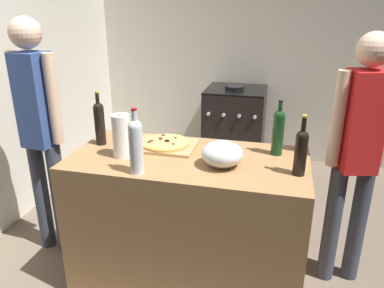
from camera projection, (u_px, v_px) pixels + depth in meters
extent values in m
cube|color=#6B5B4C|center=(224.00, 215.00, 3.46)|extent=(4.15, 3.54, 0.02)
cube|color=silver|center=(248.00, 50.00, 4.36)|extent=(4.15, 0.10, 2.60)
cube|color=silver|center=(30.00, 64.00, 3.40)|extent=(0.10, 3.54, 2.60)
cube|color=#9E7247|center=(188.00, 221.00, 2.50)|extent=(1.48, 0.73, 0.93)
cube|color=tan|center=(166.00, 146.00, 2.49)|extent=(0.40, 0.32, 0.02)
cylinder|color=tan|center=(165.00, 143.00, 2.48)|extent=(0.32, 0.32, 0.02)
cylinder|color=#EAC660|center=(165.00, 141.00, 2.48)|extent=(0.28, 0.28, 0.00)
cylinder|color=brown|center=(167.00, 141.00, 2.47)|extent=(0.04, 0.04, 0.01)
cylinder|color=brown|center=(173.00, 144.00, 2.42)|extent=(0.02, 0.02, 0.01)
cylinder|color=brown|center=(163.00, 135.00, 2.58)|extent=(0.03, 0.03, 0.01)
cylinder|color=brown|center=(151.00, 141.00, 2.48)|extent=(0.03, 0.03, 0.01)
cylinder|color=brown|center=(176.00, 138.00, 2.53)|extent=(0.02, 0.02, 0.01)
cylinder|color=brown|center=(167.00, 141.00, 2.48)|extent=(0.03, 0.03, 0.01)
cylinder|color=brown|center=(161.00, 138.00, 2.52)|extent=(0.03, 0.03, 0.01)
cylinder|color=brown|center=(161.00, 140.00, 2.50)|extent=(0.02, 0.02, 0.01)
cylinder|color=brown|center=(149.00, 142.00, 2.45)|extent=(0.03, 0.03, 0.01)
cylinder|color=brown|center=(167.00, 141.00, 2.48)|extent=(0.02, 0.02, 0.01)
cylinder|color=#B2B2B7|center=(222.00, 165.00, 2.21)|extent=(0.10, 0.10, 0.01)
ellipsoid|color=silver|center=(222.00, 153.00, 2.18)|extent=(0.25, 0.25, 0.15)
cylinder|color=white|center=(122.00, 136.00, 2.29)|extent=(0.11, 0.11, 0.27)
cylinder|color=#997551|center=(122.00, 136.00, 2.29)|extent=(0.03, 0.03, 0.27)
cylinder|color=silver|center=(136.00, 150.00, 2.07)|extent=(0.08, 0.08, 0.27)
sphere|color=silver|center=(135.00, 127.00, 2.02)|extent=(0.08, 0.08, 0.08)
cylinder|color=silver|center=(134.00, 117.00, 2.00)|extent=(0.03, 0.03, 0.07)
cylinder|color=maroon|center=(134.00, 109.00, 1.99)|extent=(0.03, 0.03, 0.01)
cylinder|color=#143819|center=(278.00, 135.00, 2.33)|extent=(0.07, 0.07, 0.25)
sphere|color=#143819|center=(279.00, 116.00, 2.29)|extent=(0.07, 0.07, 0.07)
cylinder|color=#143819|center=(280.00, 108.00, 2.27)|extent=(0.03, 0.03, 0.07)
cylinder|color=black|center=(281.00, 101.00, 2.25)|extent=(0.03, 0.03, 0.01)
cylinder|color=black|center=(100.00, 126.00, 2.50)|extent=(0.07, 0.07, 0.25)
sphere|color=black|center=(98.00, 108.00, 2.46)|extent=(0.07, 0.07, 0.07)
cylinder|color=black|center=(97.00, 99.00, 2.43)|extent=(0.02, 0.02, 0.08)
cylinder|color=gold|center=(97.00, 92.00, 2.42)|extent=(0.03, 0.03, 0.01)
cylinder|color=black|center=(300.00, 156.00, 2.06)|extent=(0.07, 0.07, 0.23)
sphere|color=black|center=(302.00, 137.00, 2.02)|extent=(0.07, 0.07, 0.07)
cylinder|color=black|center=(304.00, 125.00, 1.99)|extent=(0.03, 0.03, 0.09)
cylinder|color=gold|center=(305.00, 116.00, 1.98)|extent=(0.03, 0.03, 0.01)
cube|color=black|center=(234.00, 129.00, 4.32)|extent=(0.66, 0.62, 0.91)
cube|color=black|center=(236.00, 90.00, 4.15)|extent=(0.66, 0.62, 0.02)
cylinder|color=silver|center=(208.00, 114.00, 3.99)|extent=(0.04, 0.02, 0.04)
cylinder|color=silver|center=(224.00, 115.00, 3.96)|extent=(0.04, 0.02, 0.04)
cylinder|color=silver|center=(239.00, 116.00, 3.92)|extent=(0.04, 0.02, 0.04)
cylinder|color=silver|center=(255.00, 117.00, 3.88)|extent=(0.04, 0.02, 0.04)
cylinder|color=black|center=(235.00, 88.00, 4.11)|extent=(0.21, 0.21, 0.04)
cylinder|color=#383D4C|center=(42.00, 196.00, 2.87)|extent=(0.11, 0.11, 0.87)
cylinder|color=#383D4C|center=(59.00, 200.00, 2.82)|extent=(0.11, 0.11, 0.87)
cube|color=#334C8C|center=(36.00, 100.00, 2.57)|extent=(0.22, 0.22, 0.65)
cylinder|color=beige|center=(18.00, 96.00, 2.61)|extent=(0.08, 0.08, 0.62)
cylinder|color=beige|center=(53.00, 100.00, 2.52)|extent=(0.08, 0.08, 0.62)
sphere|color=beige|center=(25.00, 33.00, 2.41)|extent=(0.21, 0.21, 0.21)
cylinder|color=#383D4C|center=(357.00, 225.00, 2.53)|extent=(0.11, 0.11, 0.84)
cylinder|color=#383D4C|center=(332.00, 225.00, 2.52)|extent=(0.11, 0.11, 0.84)
cube|color=red|center=(362.00, 122.00, 2.26)|extent=(0.26, 0.25, 0.63)
cylinder|color=beige|center=(338.00, 120.00, 2.26)|extent=(0.08, 0.08, 0.60)
sphere|color=beige|center=(375.00, 49.00, 2.11)|extent=(0.20, 0.20, 0.20)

